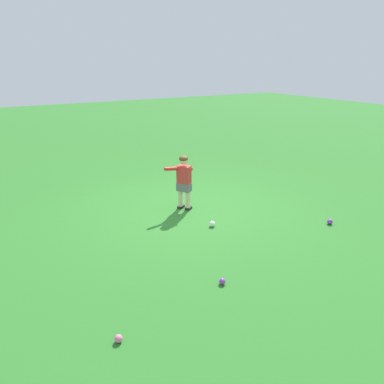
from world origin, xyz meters
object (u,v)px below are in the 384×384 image
object	(u,v)px
child_batter	(184,178)
play_ball_center_lawn	(330,222)
play_ball_midfield	(118,339)
play_ball_near_batter	(222,281)
play_ball_far_right	(212,224)

from	to	relation	value
child_batter	play_ball_center_lawn	bearing A→B (deg)	134.19
child_batter	play_ball_midfield	world-z (taller)	child_batter
play_ball_midfield	play_ball_center_lawn	bearing A→B (deg)	-169.00
child_batter	play_ball_center_lawn	xyz separation A→B (m)	(-1.89, 1.95, -0.60)
child_batter	play_ball_midfield	size ratio (longest dim) A/B	12.57
play_ball_near_batter	play_ball_center_lawn	world-z (taller)	play_ball_center_lawn
play_ball_near_batter	play_ball_center_lawn	size ratio (longest dim) A/B	0.88
play_ball_near_batter	play_ball_far_right	bearing A→B (deg)	-119.52
play_ball_near_batter	play_ball_far_right	world-z (taller)	play_ball_far_right
play_ball_center_lawn	play_ball_midfield	bearing A→B (deg)	11.00
play_ball_midfield	play_ball_near_batter	xyz separation A→B (m)	(-1.53, -0.30, -0.00)
child_batter	play_ball_far_right	distance (m)	1.13
play_ball_far_right	play_ball_center_lawn	size ratio (longest dim) A/B	1.07
play_ball_midfield	play_ball_far_right	distance (m)	3.00
play_ball_far_right	play_ball_center_lawn	bearing A→B (deg)	151.91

